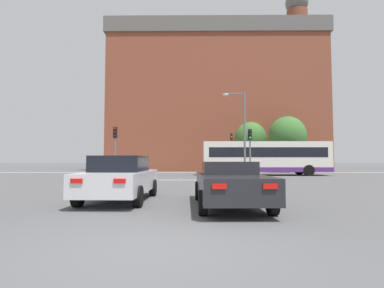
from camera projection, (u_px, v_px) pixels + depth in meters
name	position (u px, v px, depth m)	size (l,w,h in m)	color
ground_plane	(148.00, 249.00, 4.65)	(400.00, 400.00, 0.00)	#545456
stop_line_strip	(185.00, 180.00, 21.34)	(7.34, 0.30, 0.01)	silver
far_pavement	(188.00, 172.00, 35.27)	(68.15, 2.50, 0.01)	gray
brick_civic_building	(216.00, 100.00, 44.42)	(30.19, 11.54, 26.89)	brown
car_saloon_left	(121.00, 178.00, 10.26)	(2.06, 4.67, 1.53)	silver
car_roadster_right	(229.00, 183.00, 9.02)	(2.06, 4.92, 1.34)	#232328
bus_crossing_lead	(265.00, 157.00, 28.42)	(11.76, 2.75, 3.16)	silver
traffic_light_near_right	(250.00, 145.00, 22.03)	(0.26, 0.31, 3.72)	slate
traffic_light_far_right	(232.00, 146.00, 34.44)	(0.26, 0.31, 4.55)	slate
traffic_light_near_left	(115.00, 144.00, 21.71)	(0.26, 0.31, 3.84)	slate
street_lamp_junction	(241.00, 125.00, 23.69)	(1.81, 0.36, 6.88)	slate
pedestrian_waiting	(234.00, 164.00, 34.83)	(0.45, 0.34, 1.72)	#333851
tree_by_building	(250.00, 139.00, 38.67)	(4.14, 4.14, 6.39)	#4C3823
tree_kerbside	(287.00, 136.00, 35.61)	(4.37, 4.37, 6.67)	#4C3823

